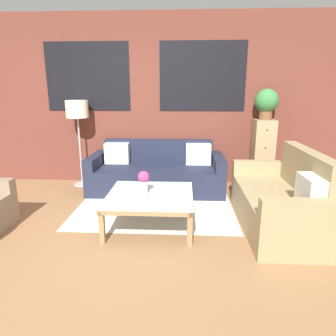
{
  "coord_description": "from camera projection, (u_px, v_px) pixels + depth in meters",
  "views": [
    {
      "loc": [
        0.66,
        -2.71,
        1.59
      ],
      "look_at": [
        0.45,
        1.26,
        0.55
      ],
      "focal_mm": 32.0,
      "sensor_mm": 36.0,
      "label": 1
    }
  ],
  "objects": [
    {
      "name": "potted_plant",
      "position": [
        266.0,
        102.0,
        4.71
      ],
      "size": [
        0.37,
        0.37,
        0.48
      ],
      "color": "brown",
      "rests_on": "drawer_cabinet"
    },
    {
      "name": "wall_back_brick",
      "position": [
        145.0,
        101.0,
        5.06
      ],
      "size": [
        8.4,
        0.09,
        2.8
      ],
      "color": "brown",
      "rests_on": "ground_plane"
    },
    {
      "name": "ground_plane",
      "position": [
        118.0,
        250.0,
        3.06
      ],
      "size": [
        16.0,
        16.0,
        0.0
      ],
      "primitive_type": "plane",
      "color": "#8E6642"
    },
    {
      "name": "drawer_cabinet",
      "position": [
        262.0,
        154.0,
        4.93
      ],
      "size": [
        0.33,
        0.36,
        1.13
      ],
      "color": "tan",
      "rests_on": "ground_plane"
    },
    {
      "name": "rug",
      "position": [
        155.0,
        206.0,
        4.21
      ],
      "size": [
        2.15,
        1.66,
        0.0
      ],
      "color": "silver",
      "rests_on": "ground_plane"
    },
    {
      "name": "flower_vase",
      "position": [
        144.0,
        180.0,
        3.53
      ],
      "size": [
        0.14,
        0.14,
        0.27
      ],
      "color": "silver",
      "rests_on": "coffee_table"
    },
    {
      "name": "couch_dark",
      "position": [
        157.0,
        173.0,
        4.86
      ],
      "size": [
        2.12,
        0.88,
        0.78
      ],
      "color": "#1E2338",
      "rests_on": "ground_plane"
    },
    {
      "name": "floor_lamp",
      "position": [
        77.0,
        113.0,
        4.87
      ],
      "size": [
        0.36,
        0.36,
        1.43
      ],
      "color": "#B2B2B7",
      "rests_on": "ground_plane"
    },
    {
      "name": "settee_vintage",
      "position": [
        282.0,
        202.0,
        3.53
      ],
      "size": [
        0.8,
        1.69,
        0.92
      ],
      "color": "#99845B",
      "rests_on": "ground_plane"
    },
    {
      "name": "coffee_table",
      "position": [
        150.0,
        198.0,
        3.55
      ],
      "size": [
        1.0,
        1.0,
        0.4
      ],
      "color": "silver",
      "rests_on": "ground_plane"
    }
  ]
}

